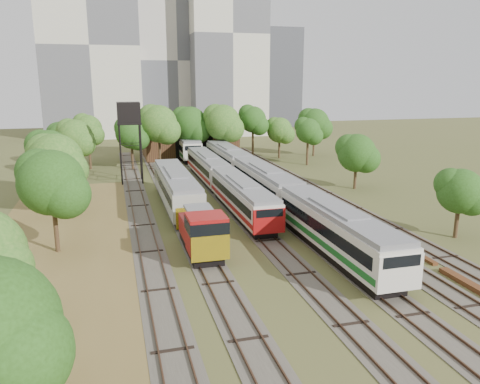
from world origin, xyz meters
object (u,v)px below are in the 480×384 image
object	(u,v)px
railcar_red_set	(223,180)
railcar_green_set	(265,184)
water_tower	(129,115)
shunter_locomotive	(202,233)

from	to	relation	value
railcar_red_set	railcar_green_set	xyz separation A→B (m)	(4.00, -4.02, 0.17)
water_tower	shunter_locomotive	bearing A→B (deg)	-82.08
railcar_red_set	railcar_green_set	distance (m)	5.67
railcar_red_set	railcar_green_set	world-z (taller)	railcar_green_set
railcar_green_set	water_tower	size ratio (longest dim) A/B	4.91
railcar_red_set	water_tower	world-z (taller)	water_tower
railcar_red_set	water_tower	xyz separation A→B (m)	(-10.05, 10.37, 7.09)
water_tower	railcar_green_set	bearing A→B (deg)	-45.68
railcar_red_set	shunter_locomotive	size ratio (longest dim) A/B	4.27
shunter_locomotive	water_tower	distance (m)	30.25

